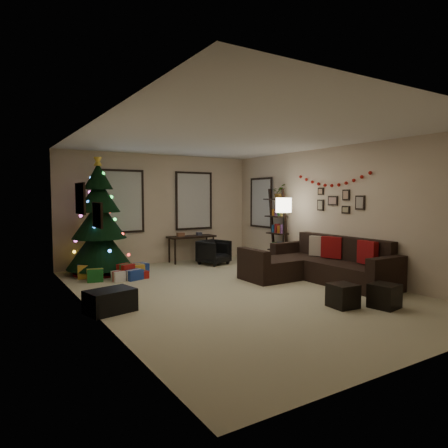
{
  "coord_description": "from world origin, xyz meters",
  "views": [
    {
      "loc": [
        -3.87,
        -5.8,
        1.69
      ],
      "look_at": [
        0.1,
        0.6,
        1.15
      ],
      "focal_mm": 31.97,
      "sensor_mm": 36.0,
      "label": 1
    }
  ],
  "objects_px": {
    "sofa": "(317,266)",
    "bookshelf": "(278,228)",
    "desk": "(192,239)",
    "desk_chair": "(214,252)",
    "christmas_tree": "(99,224)"
  },
  "relations": [
    {
      "from": "bookshelf",
      "to": "desk",
      "type": "bearing_deg",
      "value": 134.96
    },
    {
      "from": "desk",
      "to": "christmas_tree",
      "type": "bearing_deg",
      "value": -171.8
    },
    {
      "from": "sofa",
      "to": "bookshelf",
      "type": "height_order",
      "value": "bookshelf"
    },
    {
      "from": "christmas_tree",
      "to": "sofa",
      "type": "height_order",
      "value": "christmas_tree"
    },
    {
      "from": "sofa",
      "to": "desk",
      "type": "relative_size",
      "value": 2.23
    },
    {
      "from": "bookshelf",
      "to": "christmas_tree",
      "type": "bearing_deg",
      "value": 163.04
    },
    {
      "from": "desk",
      "to": "desk_chair",
      "type": "xyz_separation_m",
      "value": [
        0.28,
        -0.65,
        -0.28
      ]
    },
    {
      "from": "christmas_tree",
      "to": "sofa",
      "type": "bearing_deg",
      "value": -40.58
    },
    {
      "from": "sofa",
      "to": "desk",
      "type": "xyz_separation_m",
      "value": [
        -1.09,
        3.33,
        0.3
      ]
    },
    {
      "from": "christmas_tree",
      "to": "desk",
      "type": "relative_size",
      "value": 2.11
    },
    {
      "from": "desk",
      "to": "bookshelf",
      "type": "xyz_separation_m",
      "value": [
        1.55,
        -1.55,
        0.31
      ]
    },
    {
      "from": "desk",
      "to": "bookshelf",
      "type": "bearing_deg",
      "value": -45.04
    },
    {
      "from": "sofa",
      "to": "desk",
      "type": "distance_m",
      "value": 3.52
    },
    {
      "from": "sofa",
      "to": "christmas_tree",
      "type": "bearing_deg",
      "value": 139.42
    },
    {
      "from": "christmas_tree",
      "to": "desk_chair",
      "type": "distance_m",
      "value": 2.81
    }
  ]
}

